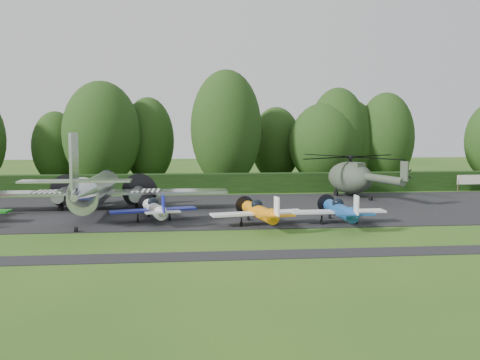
{
  "coord_description": "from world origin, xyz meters",
  "views": [
    {
      "loc": [
        0.41,
        -33.65,
        6.84
      ],
      "look_at": [
        4.8,
        9.26,
        2.5
      ],
      "focal_mm": 40.0,
      "sensor_mm": 36.0,
      "label": 1
    }
  ],
  "objects": [
    {
      "name": "ground",
      "position": [
        0.0,
        0.0,
        0.0
      ],
      "size": [
        160.0,
        160.0,
        0.0
      ],
      "primitive_type": "plane",
      "color": "#245217",
      "rests_on": "ground"
    },
    {
      "name": "apron",
      "position": [
        0.0,
        10.0,
        0.0
      ],
      "size": [
        70.0,
        18.0,
        0.01
      ],
      "primitive_type": "cube",
      "color": "black",
      "rests_on": "ground"
    },
    {
      "name": "taxiway_verge",
      "position": [
        0.0,
        -6.0,
        0.0
      ],
      "size": [
        70.0,
        2.0,
        0.0
      ],
      "primitive_type": "cube",
      "color": "black",
      "rests_on": "ground"
    },
    {
      "name": "hedgerow",
      "position": [
        0.0,
        21.0,
        0.0
      ],
      "size": [
        90.0,
        1.6,
        2.0
      ],
      "primitive_type": "cube",
      "color": "black",
      "rests_on": "ground"
    },
    {
      "name": "transport_plane",
      "position": [
        -6.63,
        8.9,
        1.86
      ],
      "size": [
        20.84,
        15.98,
        6.68
      ],
      "rotation": [
        0.0,
        0.0,
        0.01
      ],
      "color": "silver",
      "rests_on": "ground"
    },
    {
      "name": "light_plane_white",
      "position": [
        -1.82,
        4.4,
        0.99
      ],
      "size": [
        6.21,
        6.52,
        2.38
      ],
      "rotation": [
        0.0,
        0.0,
        -0.25
      ],
      "color": "silver",
      "rests_on": "ground"
    },
    {
      "name": "light_plane_orange",
      "position": [
        5.41,
        2.03,
        1.04
      ],
      "size": [
        6.52,
        6.85,
        2.5
      ],
      "rotation": [
        0.0,
        0.0,
        -0.21
      ],
      "color": "orange",
      "rests_on": "ground"
    },
    {
      "name": "light_plane_blue",
      "position": [
        11.05,
        2.04,
        1.06
      ],
      "size": [
        6.63,
        6.97,
        2.55
      ],
      "rotation": [
        0.0,
        0.0,
        -0.02
      ],
      "color": "navy",
      "rests_on": "ground"
    },
    {
      "name": "helicopter",
      "position": [
        16.33,
        16.59,
        2.16
      ],
      "size": [
        12.46,
        14.58,
        4.01
      ],
      "rotation": [
        0.0,
        0.0,
        -0.29
      ],
      "color": "#353F31",
      "rests_on": "ground"
    },
    {
      "name": "sign_board",
      "position": [
        30.25,
        19.38,
        1.19
      ],
      "size": [
        3.14,
        0.12,
        1.76
      ],
      "rotation": [
        0.0,
        0.0,
        -0.06
      ],
      "color": "#3F3326",
      "rests_on": "ground"
    },
    {
      "name": "tree_0",
      "position": [
        5.06,
        27.16,
        6.61
      ],
      "size": [
        8.08,
        8.08,
        13.24
      ],
      "color": "black",
      "rests_on": "ground"
    },
    {
      "name": "tree_1",
      "position": [
        -15.15,
        32.85,
        4.32
      ],
      "size": [
        5.68,
        5.68,
        8.66
      ],
      "color": "black",
      "rests_on": "ground"
    },
    {
      "name": "tree_2",
      "position": [
        24.42,
        28.69,
        5.43
      ],
      "size": [
        6.82,
        6.82,
        10.89
      ],
      "color": "black",
      "rests_on": "ground"
    },
    {
      "name": "tree_6",
      "position": [
        -4.02,
        31.66,
        5.16
      ],
      "size": [
        6.17,
        6.17,
        10.34
      ],
      "color": "black",
      "rests_on": "ground"
    },
    {
      "name": "tree_7",
      "position": [
        18.43,
        28.51,
        5.69
      ],
      "size": [
        6.97,
        6.97,
        11.41
      ],
      "color": "black",
      "rests_on": "ground"
    },
    {
      "name": "tree_8",
      "position": [
        -9.02,
        28.24,
        5.97
      ],
      "size": [
        8.7,
        8.7,
        11.95
      ],
      "color": "black",
      "rests_on": "ground"
    },
    {
      "name": "tree_9",
      "position": [
        11.79,
        32.96,
        4.63
      ],
      "size": [
        6.29,
        6.29,
        9.28
      ],
      "color": "black",
      "rests_on": "ground"
    },
    {
      "name": "tree_11",
      "position": [
        20.18,
        30.03,
        5.06
      ],
      "size": [
        7.61,
        7.61,
        10.14
      ],
      "color": "black",
      "rests_on": "ground"
    },
    {
      "name": "tree_12",
      "position": [
        16.61,
        27.8,
        4.79
      ],
      "size": [
        8.14,
        8.14,
        9.6
      ],
      "color": "black",
      "rests_on": "ground"
    }
  ]
}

